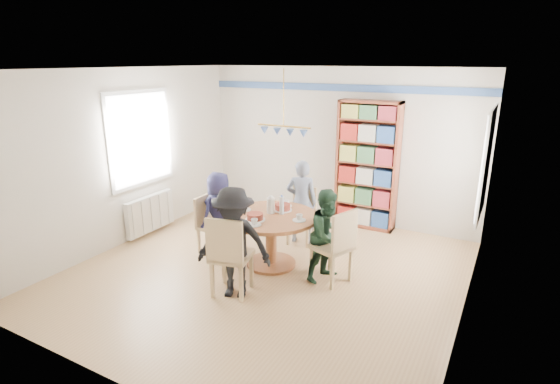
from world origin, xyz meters
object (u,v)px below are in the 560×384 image
Objects in this scene: chair_near at (229,253)px; person_right at (328,235)px; radiator at (150,213)px; chair_right at (337,243)px; dining_table at (271,228)px; chair_left at (209,222)px; person_left at (219,212)px; chair_far at (302,212)px; bookshelf at (367,167)px; person_far at (302,202)px; person_near at (234,243)px.

person_right is at bearing 48.56° from chair_near.
chair_near is at bearing -24.04° from radiator.
chair_near is at bearing -137.51° from chair_right.
person_right is at bearing 0.43° from dining_table.
person_right reaches higher than chair_left.
radiator is at bearing 175.47° from chair_left.
chair_far is at bearing 149.85° from person_left.
bookshelf is at bearing 33.92° from radiator.
bookshelf reaches higher than person_right.
chair_right is at bearing 117.91° from person_far.
chair_far reaches higher than dining_table.
chair_right is 0.96× the size of chair_near.
chair_far is 1.97m from chair_near.
dining_table reaches higher than radiator.
chair_near is at bearing 157.58° from person_right.
chair_near is at bearing -102.77° from bookshelf.
person_right is 1.27m from person_far.
dining_table is 0.60× the size of bookshelf.
chair_near is at bearing -42.30° from chair_left.
chair_left is 0.98× the size of chair_far.
person_far is 0.62× the size of bookshelf.
chair_right is at bearing -2.73° from dining_table.
person_near is at bearing -137.41° from chair_right.
person_left is 1.29m from person_far.
chair_left is 0.65× the size of person_far.
person_far reaches higher than person_right.
person_left is (0.13, 0.10, 0.14)m from chair_left.
chair_far is 1.32m from person_left.
person_right is at bearing 114.90° from person_far.
bookshelf reaches higher than chair_right.
chair_near is 0.14m from person_near.
radiator is 0.77× the size of dining_table.
chair_left is 0.22m from person_left.
bookshelf reaches higher than person_left.
chair_left is 0.86× the size of chair_right.
chair_near is 3.20m from bookshelf.
person_left is at bearing 107.63° from person_right.
dining_table is at bearing 177.27° from chair_right.
person_near reaches higher than chair_far.
dining_table is at bearing 101.83° from person_left.
radiator is 1.13× the size of chair_far.
dining_table is at bearing 2.56° from chair_left.
person_left is at bearing -0.26° from radiator.
person_left is at bearing 130.90° from chair_near.
chair_far is at bearing -113.47° from person_far.
person_left is 1.37m from person_near.
bookshelf reaches higher than person_far.
dining_table is 1.05× the size of person_right.
person_far is at bearing 43.08° from chair_left.
person_right is (0.88, 0.99, 0.04)m from chair_near.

